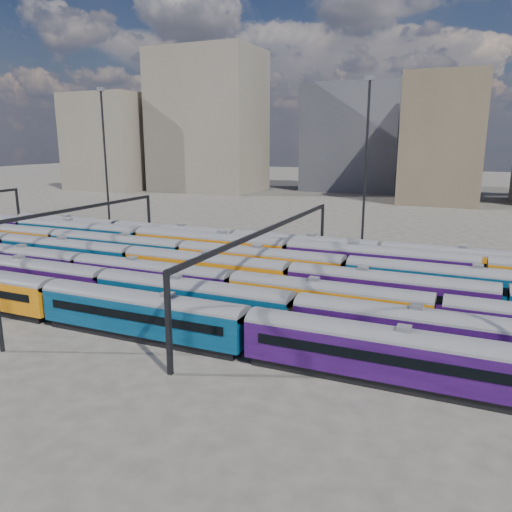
% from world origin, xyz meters
% --- Properties ---
extents(ground, '(500.00, 500.00, 0.00)m').
position_xyz_m(ground, '(0.00, 0.00, 0.00)').
color(ground, '#3D3933').
rests_on(ground, ground).
extents(rake_0, '(142.23, 2.97, 5.00)m').
position_xyz_m(rake_0, '(3.91, -15.00, 2.63)').
color(rake_0, black).
rests_on(rake_0, ground).
extents(rake_1, '(143.07, 2.99, 5.03)m').
position_xyz_m(rake_1, '(-14.51, -10.00, 2.64)').
color(rake_1, black).
rests_on(rake_1, ground).
extents(rake_2, '(138.14, 2.89, 4.85)m').
position_xyz_m(rake_2, '(-21.89, -5.00, 2.55)').
color(rake_2, black).
rests_on(rake_2, ground).
extents(rake_3, '(123.93, 3.02, 5.09)m').
position_xyz_m(rake_3, '(12.22, 0.00, 2.67)').
color(rake_3, black).
rests_on(rake_3, ground).
extents(rake_4, '(148.46, 3.10, 5.23)m').
position_xyz_m(rake_4, '(-14.79, 5.00, 2.74)').
color(rake_4, black).
rests_on(rake_4, ground).
extents(rake_5, '(136.69, 3.33, 5.63)m').
position_xyz_m(rake_5, '(-14.42, 10.00, 2.95)').
color(rake_5, black).
rests_on(rake_5, ground).
extents(rake_6, '(104.13, 3.05, 5.14)m').
position_xyz_m(rake_6, '(8.77, 15.00, 2.70)').
color(rake_6, black).
rests_on(rake_6, ground).
extents(gantry_1, '(0.35, 40.35, 8.03)m').
position_xyz_m(gantry_1, '(-20.00, 0.00, 6.79)').
color(gantry_1, black).
rests_on(gantry_1, ground).
extents(gantry_2, '(0.35, 40.35, 8.03)m').
position_xyz_m(gantry_2, '(10.00, 0.00, 6.79)').
color(gantry_2, black).
rests_on(gantry_2, ground).
extents(mast_1, '(1.40, 0.50, 25.60)m').
position_xyz_m(mast_1, '(-30.00, 22.00, 13.97)').
color(mast_1, black).
rests_on(mast_1, ground).
extents(mast_3, '(1.40, 0.50, 25.60)m').
position_xyz_m(mast_3, '(15.00, 24.00, 13.97)').
color(mast_3, black).
rests_on(mast_3, ground).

